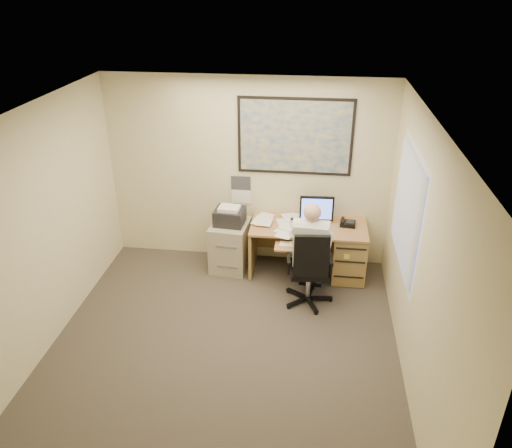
# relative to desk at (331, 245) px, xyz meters

# --- Properties ---
(room_shell) EXTENTS (4.00, 4.50, 2.70)m
(room_shell) POSITION_rel_desk_xyz_m (-1.23, -1.90, 0.91)
(room_shell) COLOR #3C362E
(room_shell) RESTS_ON ground
(desk) EXTENTS (1.60, 0.97, 1.13)m
(desk) POSITION_rel_desk_xyz_m (0.00, 0.00, 0.00)
(desk) COLOR #B07C4B
(desk) RESTS_ON ground
(world_map) EXTENTS (1.56, 0.03, 1.06)m
(world_map) POSITION_rel_desk_xyz_m (-0.58, 0.33, 1.46)
(world_map) COLOR #1E4C93
(world_map) RESTS_ON room_shell
(wall_calendar) EXTENTS (0.28, 0.01, 0.42)m
(wall_calendar) POSITION_rel_desk_xyz_m (-1.33, 0.34, 0.64)
(wall_calendar) COLOR white
(wall_calendar) RESTS_ON room_shell
(window_blinds) EXTENTS (0.06, 1.40, 1.30)m
(window_blinds) POSITION_rel_desk_xyz_m (0.74, -1.10, 1.11)
(window_blinds) COLOR beige
(window_blinds) RESTS_ON room_shell
(filing_cabinet) EXTENTS (0.56, 0.65, 0.98)m
(filing_cabinet) POSITION_rel_desk_xyz_m (-1.44, -0.01, -0.02)
(filing_cabinet) COLOR #A69C86
(filing_cabinet) RESTS_ON ground
(office_chair) EXTENTS (0.71, 0.71, 1.10)m
(office_chair) POSITION_rel_desk_xyz_m (-0.30, -0.78, -0.12)
(office_chair) COLOR black
(office_chair) RESTS_ON ground
(person) EXTENTS (0.64, 0.87, 1.39)m
(person) POSITION_rel_desk_xyz_m (-0.29, -0.70, 0.25)
(person) COLOR silver
(person) RESTS_ON office_chair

